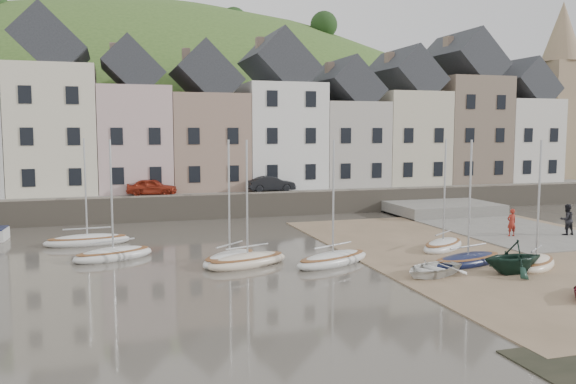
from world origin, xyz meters
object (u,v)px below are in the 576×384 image
object	(u,v)px
rowboat_white	(432,268)
rowboat_green	(513,257)
person_red	(512,222)
sailboat_0	(87,240)
car_right	(271,184)
car_left	(152,187)
person_dark	(567,219)

from	to	relation	value
rowboat_white	rowboat_green	world-z (taller)	rowboat_green
person_red	sailboat_0	bearing A→B (deg)	-13.98
sailboat_0	rowboat_white	world-z (taller)	sailboat_0
car_right	person_red	bearing A→B (deg)	-146.24
car_left	rowboat_green	bearing A→B (deg)	-134.16
rowboat_white	person_red	size ratio (longest dim) A/B	1.90
sailboat_0	rowboat_green	bearing A→B (deg)	-34.92
sailboat_0	rowboat_white	xyz separation A→B (m)	(15.06, -12.37, 0.13)
car_right	car_left	bearing A→B (deg)	89.36
person_dark	car_left	distance (m)	28.99
person_red	car_left	distance (m)	25.79
sailboat_0	car_right	bearing A→B (deg)	37.40
car_left	car_right	bearing A→B (deg)	-75.39
sailboat_0	car_right	size ratio (longest dim) A/B	1.65
person_red	rowboat_white	bearing A→B (deg)	34.43
rowboat_white	car_left	xyz separation A→B (m)	(-10.66, 22.96, 1.85)
sailboat_0	person_red	distance (m)	25.27
person_dark	car_right	bearing A→B (deg)	-46.27
sailboat_0	person_red	xyz separation A→B (m)	(24.71, -5.27, 0.70)
person_red	person_dark	xyz separation A→B (m)	(3.53, -0.62, 0.11)
person_red	car_right	xyz separation A→B (m)	(-10.86, 15.85, 1.27)
rowboat_green	person_dark	size ratio (longest dim) A/B	1.55
rowboat_green	rowboat_white	bearing A→B (deg)	-101.08
person_dark	sailboat_0	bearing A→B (deg)	-9.18
sailboat_0	rowboat_green	xyz separation A→B (m)	(18.77, -13.10, 0.58)
person_dark	car_right	xyz separation A→B (m)	(-14.39, 16.47, 1.16)
rowboat_white	car_right	bearing A→B (deg)	161.30
car_right	rowboat_white	bearing A→B (deg)	-177.61
rowboat_white	car_right	world-z (taller)	car_right
person_red	person_dark	distance (m)	3.59
sailboat_0	person_dark	distance (m)	28.85
rowboat_white	person_red	world-z (taller)	person_red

